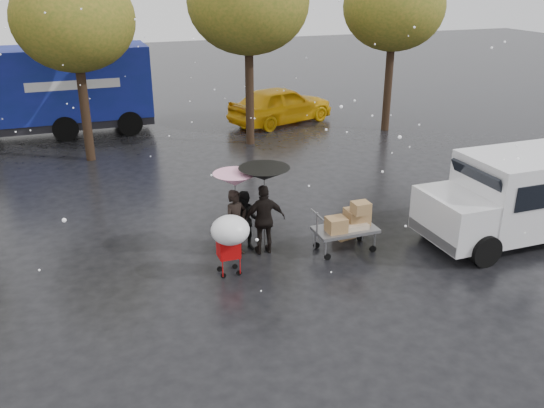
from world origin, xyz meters
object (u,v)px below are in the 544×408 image
object	(u,v)px
person_black	(264,220)
white_van	(524,195)
person_pink	(236,223)
vendor_cart	(349,222)
shopping_cart	(230,233)
yellow_taxi	(281,105)
blue_truck	(52,92)

from	to	relation	value
person_black	white_van	distance (m)	6.48
person_black	person_pink	bearing A→B (deg)	-8.02
vendor_cart	shopping_cart	xyz separation A→B (m)	(-3.03, -0.30, 0.34)
white_van	yellow_taxi	world-z (taller)	white_van
blue_truck	vendor_cart	bearing A→B (deg)	-64.58
shopping_cart	vendor_cart	bearing A→B (deg)	5.61
vendor_cart	shopping_cart	world-z (taller)	shopping_cart
yellow_taxi	person_pink	bearing A→B (deg)	136.05
shopping_cart	white_van	bearing A→B (deg)	-4.13
person_black	shopping_cart	bearing A→B (deg)	42.15
vendor_cart	shopping_cart	size ratio (longest dim) A/B	1.04
blue_truck	yellow_taxi	xyz separation A→B (m)	(9.33, -1.37, -0.94)
person_black	vendor_cart	size ratio (longest dim) A/B	1.13
person_pink	vendor_cart	size ratio (longest dim) A/B	1.07
white_van	yellow_taxi	size ratio (longest dim) A/B	1.02
shopping_cart	yellow_taxi	xyz separation A→B (m)	(5.93, 12.46, -0.24)
shopping_cart	blue_truck	xyz separation A→B (m)	(-3.41, 13.84, 0.69)
vendor_cart	yellow_taxi	bearing A→B (deg)	76.59
blue_truck	yellow_taxi	distance (m)	9.48
white_van	vendor_cart	bearing A→B (deg)	169.25
vendor_cart	yellow_taxi	distance (m)	12.50
person_pink	person_black	world-z (taller)	person_black
white_van	yellow_taxi	distance (m)	13.08
person_black	yellow_taxi	size ratio (longest dim) A/B	0.36
yellow_taxi	blue_truck	bearing A→B (deg)	63.29
blue_truck	person_black	bearing A→B (deg)	-70.88
person_pink	blue_truck	world-z (taller)	blue_truck
shopping_cart	white_van	world-z (taller)	white_van
person_black	vendor_cart	world-z (taller)	person_black
shopping_cart	person_pink	bearing A→B (deg)	66.73
vendor_cart	blue_truck	world-z (taller)	blue_truck
person_pink	yellow_taxi	size ratio (longest dim) A/B	0.34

